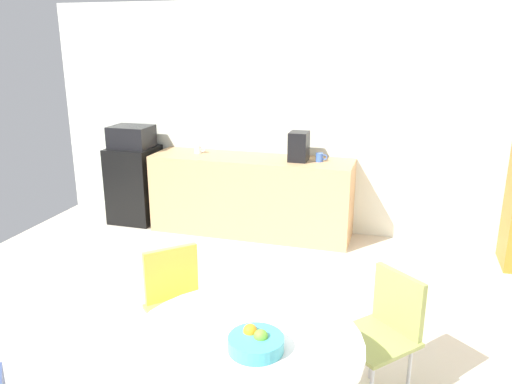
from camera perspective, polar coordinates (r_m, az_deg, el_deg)
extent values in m
plane|color=beige|center=(3.70, -6.74, -19.68)|extent=(6.00, 6.00, 0.00)
cube|color=silver|center=(5.91, 4.38, 8.12)|extent=(6.00, 0.10, 2.60)
cube|color=tan|center=(5.87, -0.56, -0.40)|extent=(2.30, 0.60, 0.90)
cube|color=black|center=(6.45, -13.40, 0.85)|extent=(0.54, 0.54, 0.93)
cube|color=black|center=(6.32, -13.76, 6.03)|extent=(0.48, 0.38, 0.26)
cylinder|color=white|center=(2.65, -1.28, -16.42)|extent=(1.19, 1.19, 0.03)
cylinder|color=silver|center=(3.43, 8.87, -18.68)|extent=(0.02, 0.02, 0.42)
cylinder|color=silver|center=(3.44, 16.71, -19.11)|extent=(0.02, 0.02, 0.42)
cylinder|color=silver|center=(3.61, 12.83, -16.89)|extent=(0.02, 0.02, 0.42)
cube|color=#8C934C|center=(3.30, 13.05, -15.76)|extent=(0.59, 0.59, 0.03)
cube|color=#8C934C|center=(3.33, 15.66, -11.70)|extent=(0.31, 0.28, 0.38)
cylinder|color=silver|center=(3.57, -4.70, -16.91)|extent=(0.02, 0.02, 0.42)
cylinder|color=silver|center=(3.48, -9.68, -18.11)|extent=(0.02, 0.02, 0.42)
cylinder|color=silver|center=(3.82, -6.68, -14.54)|extent=(0.02, 0.02, 0.42)
cylinder|color=silver|center=(3.73, -11.33, -15.56)|extent=(0.02, 0.02, 0.42)
cube|color=#D8CC4C|center=(3.53, -8.25, -13.19)|extent=(0.59, 0.59, 0.03)
cube|color=#D8CC4C|center=(3.60, -9.47, -9.01)|extent=(0.30, 0.30, 0.38)
cylinder|color=teal|center=(2.55, -0.01, -16.60)|extent=(0.27, 0.27, 0.07)
sphere|color=#66B233|center=(2.53, 0.54, -15.85)|extent=(0.07, 0.07, 0.07)
sphere|color=orange|center=(2.57, -0.66, -15.29)|extent=(0.07, 0.07, 0.07)
cylinder|color=#3F66BF|center=(5.60, 7.10, 3.87)|extent=(0.08, 0.08, 0.09)
torus|color=#3F66BF|center=(5.59, 7.69, 3.88)|extent=(0.06, 0.01, 0.06)
cylinder|color=white|center=(6.00, -6.51, 4.78)|extent=(0.08, 0.08, 0.09)
torus|color=white|center=(5.98, -6.00, 4.80)|extent=(0.06, 0.01, 0.06)
cube|color=black|center=(5.59, 4.81, 5.10)|extent=(0.20, 0.24, 0.32)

